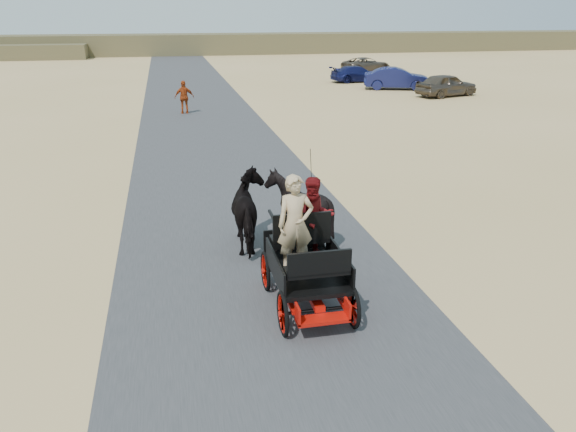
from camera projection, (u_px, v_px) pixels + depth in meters
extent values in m
plane|color=tan|center=(255.00, 261.00, 12.38)|extent=(140.00, 140.00, 0.00)
cube|color=#38383A|center=(255.00, 260.00, 12.38)|extent=(6.00, 140.00, 0.01)
cube|color=brown|center=(176.00, 44.00, 68.83)|extent=(140.00, 6.00, 2.40)
imported|color=black|center=(252.00, 212.00, 12.89)|extent=(0.91, 2.01, 1.70)
imported|color=black|center=(298.00, 208.00, 13.10)|extent=(1.37, 1.54, 1.70)
imported|color=tan|center=(295.00, 224.00, 9.98)|extent=(0.66, 0.43, 1.80)
imported|color=#660C0F|center=(315.00, 217.00, 10.63)|extent=(0.77, 0.60, 1.58)
imported|color=#993611|center=(184.00, 97.00, 29.57)|extent=(1.02, 0.45, 1.73)
imported|color=brown|center=(446.00, 85.00, 35.63)|extent=(4.49, 2.87, 1.42)
imported|color=navy|center=(397.00, 79.00, 38.72)|extent=(4.74, 2.90, 1.47)
imported|color=navy|center=(357.00, 74.00, 42.76)|extent=(4.28, 2.12, 1.19)
imported|color=brown|center=(366.00, 65.00, 49.89)|extent=(4.86, 3.26, 1.24)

